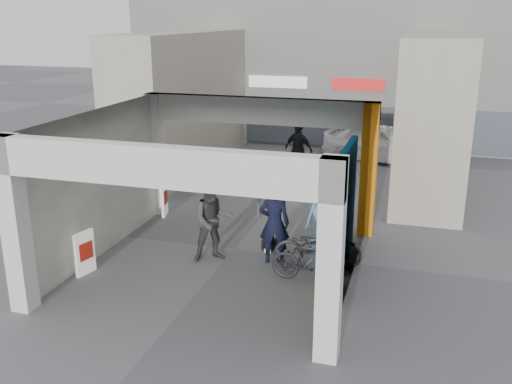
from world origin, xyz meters
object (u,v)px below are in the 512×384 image
(cafe_set, at_px, (241,174))
(border_collie, at_px, (269,240))
(bicycle_rear, at_px, (308,261))
(produce_stand, at_px, (222,168))
(white_van, at_px, (380,143))
(man_crates, at_px, (299,150))
(man_elderly, at_px, (323,219))
(man_with_dog, at_px, (274,223))
(bicycle_front, at_px, (318,247))
(man_back_turned, at_px, (213,220))

(cafe_set, distance_m, border_collie, 5.91)
(bicycle_rear, bearing_deg, produce_stand, 35.15)
(produce_stand, distance_m, white_van, 6.53)
(border_collie, xyz_separation_m, white_van, (1.83, 10.01, 0.48))
(cafe_set, xyz_separation_m, man_crates, (1.65, 1.55, 0.63))
(man_crates, distance_m, white_van, 4.05)
(cafe_set, bearing_deg, man_elderly, -53.49)
(man_with_dog, height_order, bicycle_rear, man_with_dog)
(border_collie, distance_m, bicycle_front, 1.50)
(cafe_set, bearing_deg, white_van, 47.28)
(produce_stand, xyz_separation_m, man_elderly, (4.67, -5.76, 0.53))
(border_collie, height_order, man_with_dog, man_with_dog)
(border_collie, xyz_separation_m, man_back_turned, (-1.12, -0.87, 0.71))
(man_back_turned, xyz_separation_m, bicycle_front, (2.45, 0.22, -0.46))
(man_elderly, xyz_separation_m, bicycle_rear, (0.01, -1.81, -0.34))
(man_back_turned, bearing_deg, man_with_dog, -22.51)
(man_with_dog, relative_size, bicycle_front, 0.97)
(man_back_turned, xyz_separation_m, white_van, (2.95, 10.88, -0.23))
(man_with_dog, distance_m, bicycle_rear, 1.34)
(white_van, bearing_deg, man_with_dog, -175.32)
(man_with_dog, relative_size, man_elderly, 1.17)
(man_with_dog, height_order, man_elderly, man_with_dog)
(man_elderly, xyz_separation_m, white_van, (0.59, 9.61, -0.07))
(cafe_set, xyz_separation_m, man_elderly, (3.69, -4.98, 0.48))
(man_with_dog, distance_m, man_elderly, 1.39)
(border_collie, xyz_separation_m, bicycle_front, (1.33, -0.65, 0.25))
(bicycle_front, bearing_deg, cafe_set, 20.12)
(bicycle_front, xyz_separation_m, white_van, (0.50, 10.65, 0.23))
(man_back_turned, height_order, bicycle_rear, man_back_turned)
(man_back_turned, height_order, bicycle_front, man_back_turned)
(bicycle_front, bearing_deg, man_elderly, -7.02)
(white_van, bearing_deg, cafe_set, 150.19)
(white_van, bearing_deg, man_elderly, -170.59)
(man_elderly, bearing_deg, man_back_turned, -143.95)
(border_collie, distance_m, man_crates, 7.01)
(man_crates, relative_size, bicycle_rear, 1.20)
(border_collie, xyz_separation_m, bicycle_rear, (1.25, -1.42, 0.21))
(produce_stand, xyz_separation_m, white_van, (5.25, 3.86, 0.47))
(man_back_turned, height_order, man_elderly, man_back_turned)
(cafe_set, relative_size, produce_stand, 1.44)
(bicycle_rear, xyz_separation_m, white_van, (0.57, 11.43, 0.27))
(border_collie, height_order, man_elderly, man_elderly)
(man_crates, bearing_deg, bicycle_rear, 125.49)
(bicycle_rear, bearing_deg, bicycle_front, -2.30)
(white_van, bearing_deg, bicycle_rear, -169.97)
(produce_stand, height_order, man_crates, man_crates)
(man_back_turned, relative_size, man_elderly, 1.19)
(cafe_set, bearing_deg, produce_stand, 141.54)
(cafe_set, distance_m, man_elderly, 6.22)
(bicycle_front, height_order, bicycle_rear, bicycle_front)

